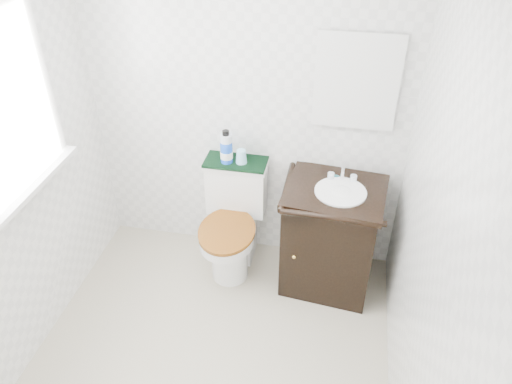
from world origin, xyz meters
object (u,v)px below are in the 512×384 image
(vanity, at_px, (331,235))
(cup, at_px, (241,156))
(trash_bin, at_px, (302,244))
(toilet, at_px, (233,225))
(mouthwash_bottle, at_px, (226,148))

(vanity, xyz_separation_m, cup, (-0.67, 0.17, 0.46))
(cup, bearing_deg, trash_bin, 2.87)
(vanity, relative_size, trash_bin, 3.34)
(toilet, relative_size, vanity, 0.89)
(vanity, xyz_separation_m, mouthwash_bottle, (-0.77, 0.16, 0.52))
(trash_bin, relative_size, mouthwash_bottle, 1.13)
(vanity, distance_m, trash_bin, 0.41)
(vanity, height_order, cup, cup)
(toilet, distance_m, vanity, 0.72)
(toilet, height_order, vanity, vanity)
(toilet, xyz_separation_m, cup, (0.04, 0.11, 0.53))
(toilet, height_order, cup, cup)
(vanity, bearing_deg, mouthwash_bottle, 168.00)
(mouthwash_bottle, relative_size, cup, 2.49)
(toilet, bearing_deg, vanity, -5.06)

